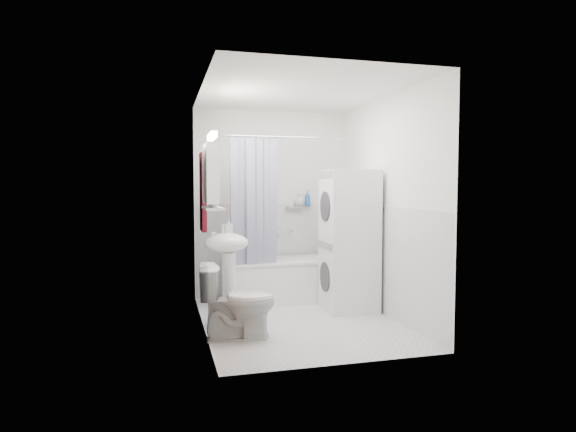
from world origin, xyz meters
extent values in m
plane|color=silver|center=(0.00, 0.00, 0.00)|extent=(2.60, 2.60, 0.00)
plane|color=white|center=(0.00, 1.30, 1.20)|extent=(2.00, 0.00, 2.00)
plane|color=white|center=(0.00, -1.30, 1.20)|extent=(2.00, 0.00, 2.00)
plane|color=white|center=(-1.00, 0.00, 1.20)|extent=(0.00, 2.60, 2.60)
plane|color=white|center=(1.00, 0.00, 1.20)|extent=(0.00, 2.60, 2.60)
plane|color=white|center=(0.00, 0.00, 2.40)|extent=(2.60, 2.60, 0.00)
plane|color=white|center=(0.00, 1.29, 0.60)|extent=(1.98, 0.00, 1.98)
plane|color=white|center=(-0.99, 0.00, 0.60)|extent=(0.00, 2.58, 2.58)
plane|color=white|center=(0.99, 0.00, 0.60)|extent=(0.00, 2.58, 2.58)
plane|color=brown|center=(-0.98, -0.88, 1.00)|extent=(0.00, 2.00, 2.00)
cylinder|color=silver|center=(-0.95, -0.55, 1.00)|extent=(0.04, 0.04, 0.04)
cube|color=white|center=(0.03, 0.92, 0.24)|extent=(1.33, 0.62, 0.49)
cube|color=white|center=(0.03, 0.92, 0.50)|extent=(1.35, 0.64, 0.03)
cube|color=silver|center=(0.03, 0.92, 0.39)|extent=(1.15, 0.44, 0.20)
cylinder|color=silver|center=(0.23, 1.25, 0.84)|extent=(0.04, 0.12, 0.04)
cylinder|color=silver|center=(0.03, 0.66, 2.00)|extent=(1.53, 0.02, 0.02)
cube|color=#141649|center=(-0.58, 0.66, 1.25)|extent=(0.10, 0.02, 1.45)
cube|color=#141649|center=(-0.49, 0.66, 1.25)|extent=(0.10, 0.02, 1.45)
cube|color=#141649|center=(-0.40, 0.66, 1.25)|extent=(0.10, 0.02, 1.45)
cube|color=#141649|center=(-0.31, 0.66, 1.25)|extent=(0.10, 0.02, 1.45)
cube|color=#141649|center=(-0.22, 0.66, 1.25)|extent=(0.10, 0.02, 1.45)
cube|color=#141649|center=(-0.13, 0.66, 1.25)|extent=(0.10, 0.02, 1.45)
ellipsoid|color=white|center=(-0.76, 0.03, 0.85)|extent=(0.44, 0.37, 0.20)
cylinder|color=white|center=(-0.74, 0.03, 0.38)|extent=(0.14, 0.14, 0.75)
cylinder|color=silver|center=(-0.78, 0.17, 0.97)|extent=(0.03, 0.03, 0.14)
cylinder|color=silver|center=(-0.78, 0.13, 1.03)|extent=(0.02, 0.10, 0.02)
cube|color=white|center=(-0.91, 0.10, 1.55)|extent=(0.12, 0.50, 0.60)
cube|color=white|center=(-0.84, 0.10, 1.55)|extent=(0.01, 0.47, 0.57)
cube|color=#FFEABF|center=(-0.89, 0.10, 1.93)|extent=(0.06, 0.45, 0.06)
cube|color=silver|center=(-0.89, 0.10, 1.20)|extent=(0.18, 0.54, 0.02)
cube|color=silver|center=(0.28, 1.24, 1.15)|extent=(0.22, 0.06, 0.02)
cube|color=#5A0D24|center=(-0.94, 0.66, 1.36)|extent=(0.05, 0.38, 0.89)
cube|color=#5A0D24|center=(-0.91, 0.66, 1.77)|extent=(0.03, 0.33, 0.08)
cylinder|color=silver|center=(-0.95, 0.66, 1.81)|extent=(0.02, 0.04, 0.02)
cube|color=white|center=(0.68, 0.30, 0.40)|extent=(0.59, 0.59, 0.80)
cylinder|color=#2D2D33|center=(0.39, 0.30, 0.39)|extent=(0.03, 0.34, 0.34)
cube|color=gray|center=(0.39, 0.30, 0.76)|extent=(0.03, 0.51, 0.08)
cube|color=white|center=(0.68, 0.30, 1.21)|extent=(0.59, 0.59, 0.80)
cylinder|color=#2D2D33|center=(0.39, 0.30, 1.20)|extent=(0.03, 0.34, 0.34)
cube|color=gray|center=(0.39, 0.30, 1.56)|extent=(0.03, 0.51, 0.08)
imported|color=white|center=(-0.72, -0.42, 0.34)|extent=(0.74, 0.46, 0.69)
imported|color=gray|center=(-0.71, 0.25, 0.95)|extent=(0.08, 0.17, 0.08)
imported|color=gray|center=(-0.89, -0.05, 1.25)|extent=(0.07, 0.18, 0.07)
imported|color=gray|center=(-0.89, 0.22, 1.26)|extent=(0.10, 0.09, 0.10)
imported|color=gray|center=(0.35, 1.24, 1.23)|extent=(0.13, 0.17, 0.13)
imported|color=#2A61AA|center=(0.47, 1.24, 1.20)|extent=(0.08, 0.21, 0.08)
camera|label=1|loc=(-1.39, -4.83, 1.42)|focal=30.00mm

